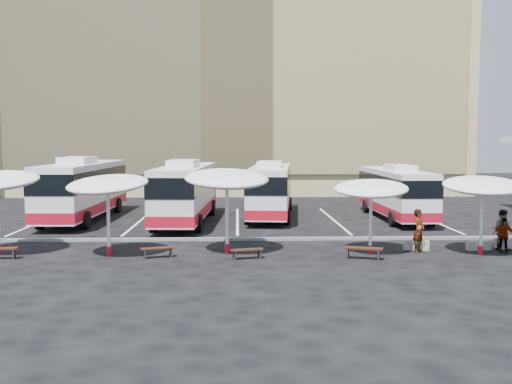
{
  "coord_description": "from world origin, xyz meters",
  "views": [
    {
      "loc": [
        0.0,
        -28.87,
        4.99
      ],
      "look_at": [
        1.0,
        3.0,
        2.2
      ],
      "focal_mm": 42.0,
      "sensor_mm": 36.0,
      "label": 1
    }
  ],
  "objects_px": {
    "wood_bench_2": "(247,251)",
    "conc_bench_0": "(416,245)",
    "sunshade_4": "(483,186)",
    "bus_2": "(270,188)",
    "conc_bench_2": "(509,243)",
    "sunshade_3": "(371,189)",
    "passenger_2": "(504,235)",
    "bus_0": "(83,187)",
    "wood_bench_3": "(363,250)",
    "wood_bench_1": "(158,250)",
    "passenger_1": "(502,230)",
    "sunshade_1": "(108,185)",
    "bus_3": "(395,191)",
    "passenger_0": "(419,231)",
    "sunshade_2": "(227,179)",
    "bus_1": "(186,190)",
    "conc_bench_1": "(479,245)"
  },
  "relations": [
    {
      "from": "sunshade_2",
      "to": "sunshade_4",
      "type": "bearing_deg",
      "value": -3.59
    },
    {
      "from": "bus_1",
      "to": "sunshade_3",
      "type": "xyz_separation_m",
      "value": [
        8.93,
        -10.29,
        0.9
      ]
    },
    {
      "from": "bus_0",
      "to": "bus_3",
      "type": "xyz_separation_m",
      "value": [
        19.62,
        -0.15,
        -0.26
      ]
    },
    {
      "from": "wood_bench_2",
      "to": "conc_bench_0",
      "type": "height_order",
      "value": "conc_bench_0"
    },
    {
      "from": "bus_0",
      "to": "conc_bench_0",
      "type": "distance_m",
      "value": 20.94
    },
    {
      "from": "sunshade_3",
      "to": "passenger_2",
      "type": "xyz_separation_m",
      "value": [
        5.95,
        0.06,
        -2.08
      ]
    },
    {
      "from": "passenger_2",
      "to": "passenger_1",
      "type": "bearing_deg",
      "value": 82.5
    },
    {
      "from": "bus_3",
      "to": "sunshade_2",
      "type": "distance_m",
      "value": 15.49
    },
    {
      "from": "bus_2",
      "to": "conc_bench_1",
      "type": "height_order",
      "value": "bus_2"
    },
    {
      "from": "wood_bench_2",
      "to": "conc_bench_0",
      "type": "xyz_separation_m",
      "value": [
        7.7,
        1.8,
        -0.11
      ]
    },
    {
      "from": "bus_0",
      "to": "passenger_0",
      "type": "relative_size",
      "value": 6.5
    },
    {
      "from": "sunshade_3",
      "to": "wood_bench_2",
      "type": "bearing_deg",
      "value": -169.42
    },
    {
      "from": "conc_bench_1",
      "to": "passenger_1",
      "type": "relative_size",
      "value": 0.59
    },
    {
      "from": "conc_bench_1",
      "to": "bus_1",
      "type": "bearing_deg",
      "value": 145.8
    },
    {
      "from": "bus_3",
      "to": "wood_bench_3",
      "type": "bearing_deg",
      "value": -110.92
    },
    {
      "from": "sunshade_2",
      "to": "bus_1",
      "type": "bearing_deg",
      "value": 104.83
    },
    {
      "from": "wood_bench_1",
      "to": "sunshade_3",
      "type": "bearing_deg",
      "value": 3.85
    },
    {
      "from": "sunshade_3",
      "to": "conc_bench_0",
      "type": "xyz_separation_m",
      "value": [
        2.27,
        0.78,
        -2.64
      ]
    },
    {
      "from": "conc_bench_2",
      "to": "passenger_1",
      "type": "bearing_deg",
      "value": -144.07
    },
    {
      "from": "sunshade_1",
      "to": "passenger_1",
      "type": "relative_size",
      "value": 2.42
    },
    {
      "from": "bus_3",
      "to": "sunshade_3",
      "type": "relative_size",
      "value": 2.78
    },
    {
      "from": "sunshade_3",
      "to": "wood_bench_3",
      "type": "height_order",
      "value": "sunshade_3"
    },
    {
      "from": "wood_bench_1",
      "to": "passenger_2",
      "type": "height_order",
      "value": "passenger_2"
    },
    {
      "from": "bus_2",
      "to": "conc_bench_2",
      "type": "xyz_separation_m",
      "value": [
        10.33,
        -11.83,
        -1.62
      ]
    },
    {
      "from": "bus_0",
      "to": "bus_2",
      "type": "height_order",
      "value": "bus_0"
    },
    {
      "from": "sunshade_4",
      "to": "passenger_1",
      "type": "relative_size",
      "value": 2.13
    },
    {
      "from": "bus_3",
      "to": "wood_bench_1",
      "type": "distance_m",
      "value": 18.2
    },
    {
      "from": "bus_0",
      "to": "conc_bench_1",
      "type": "xyz_separation_m",
      "value": [
        20.58,
        -11.05,
        -1.82
      ]
    },
    {
      "from": "sunshade_3",
      "to": "passenger_0",
      "type": "relative_size",
      "value": 2.03
    },
    {
      "from": "sunshade_3",
      "to": "conc_bench_2",
      "type": "bearing_deg",
      "value": 8.8
    },
    {
      "from": "bus_0",
      "to": "passenger_2",
      "type": "distance_m",
      "value": 24.44
    },
    {
      "from": "bus_0",
      "to": "sunshade_4",
      "type": "xyz_separation_m",
      "value": [
        20.21,
        -12.18,
        0.98
      ]
    },
    {
      "from": "bus_0",
      "to": "sunshade_2",
      "type": "distance_m",
      "value": 14.75
    },
    {
      "from": "sunshade_4",
      "to": "conc_bench_2",
      "type": "xyz_separation_m",
      "value": [
        1.9,
        1.42,
        -2.77
      ]
    },
    {
      "from": "bus_2",
      "to": "wood_bench_2",
      "type": "xyz_separation_m",
      "value": [
        -1.75,
        -13.87,
        -1.54
      ]
    },
    {
      "from": "wood_bench_1",
      "to": "passenger_1",
      "type": "relative_size",
      "value": 0.79
    },
    {
      "from": "wood_bench_1",
      "to": "passenger_0",
      "type": "xyz_separation_m",
      "value": [
        11.43,
        0.88,
        0.63
      ]
    },
    {
      "from": "bus_0",
      "to": "wood_bench_3",
      "type": "relative_size",
      "value": 7.56
    },
    {
      "from": "bus_1",
      "to": "sunshade_2",
      "type": "xyz_separation_m",
      "value": [
        2.65,
        -9.99,
        1.33
      ]
    },
    {
      "from": "bus_3",
      "to": "passenger_0",
      "type": "distance_m",
      "value": 11.57
    },
    {
      "from": "sunshade_4",
      "to": "wood_bench_2",
      "type": "bearing_deg",
      "value": -176.5
    },
    {
      "from": "sunshade_3",
      "to": "sunshade_4",
      "type": "distance_m",
      "value": 4.77
    },
    {
      "from": "bus_2",
      "to": "sunshade_2",
      "type": "distance_m",
      "value": 12.9
    },
    {
      "from": "wood_bench_2",
      "to": "passenger_2",
      "type": "distance_m",
      "value": 11.44
    },
    {
      "from": "bus_2",
      "to": "wood_bench_1",
      "type": "distance_m",
      "value": 14.65
    },
    {
      "from": "bus_0",
      "to": "wood_bench_1",
      "type": "relative_size",
      "value": 8.6
    },
    {
      "from": "sunshade_1",
      "to": "conc_bench_2",
      "type": "height_order",
      "value": "sunshade_1"
    },
    {
      "from": "bus_2",
      "to": "passenger_0",
      "type": "height_order",
      "value": "bus_2"
    },
    {
      "from": "passenger_0",
      "to": "passenger_2",
      "type": "height_order",
      "value": "passenger_0"
    },
    {
      "from": "sunshade_2",
      "to": "sunshade_3",
      "type": "xyz_separation_m",
      "value": [
        6.28,
        -0.3,
        -0.42
      ]
    }
  ]
}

